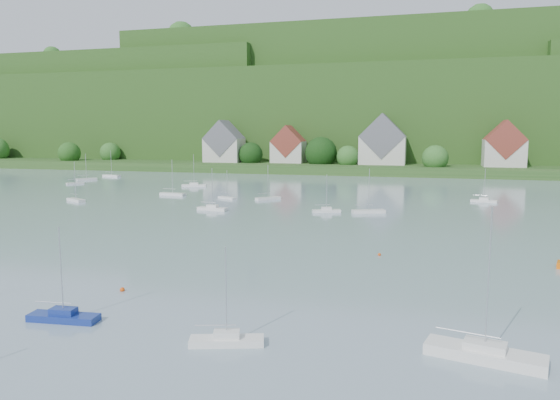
% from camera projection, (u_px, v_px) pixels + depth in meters
% --- Properties ---
extents(far_shore_strip, '(600.00, 60.00, 3.00)m').
position_uv_depth(far_shore_strip, '(371.00, 166.00, 201.37)').
color(far_shore_strip, '#254A1C').
rests_on(far_shore_strip, ground).
extents(forested_ridge, '(620.00, 181.22, 69.89)m').
position_uv_depth(forested_ridge, '(387.00, 115.00, 264.07)').
color(forested_ridge, '#1F4415').
rests_on(forested_ridge, ground).
extents(village_building_0, '(14.00, 10.40, 16.00)m').
position_uv_depth(village_building_0, '(224.00, 145.00, 202.40)').
color(village_building_0, beige).
rests_on(village_building_0, far_shore_strip).
extents(village_building_1, '(12.00, 9.36, 14.00)m').
position_uv_depth(village_building_1, '(288.00, 147.00, 197.82)').
color(village_building_1, beige).
rests_on(village_building_1, far_shore_strip).
extents(village_building_2, '(16.00, 11.44, 18.00)m').
position_uv_depth(village_building_2, '(383.00, 144.00, 187.45)').
color(village_building_2, beige).
rests_on(village_building_2, far_shore_strip).
extents(village_building_3, '(13.00, 10.40, 15.50)m').
position_uv_depth(village_building_3, '(504.00, 147.00, 175.11)').
color(village_building_3, beige).
rests_on(village_building_3, far_shore_strip).
extents(near_sailboat_1, '(5.63, 2.06, 7.44)m').
position_uv_depth(near_sailboat_1, '(64.00, 316.00, 40.73)').
color(near_sailboat_1, navy).
rests_on(near_sailboat_1, ground).
extents(near_sailboat_3, '(5.30, 2.87, 6.89)m').
position_uv_depth(near_sailboat_3, '(227.00, 339.00, 36.20)').
color(near_sailboat_3, white).
rests_on(near_sailboat_3, ground).
extents(near_sailboat_4, '(7.65, 3.73, 9.96)m').
position_uv_depth(near_sailboat_4, '(485.00, 353.00, 33.72)').
color(near_sailboat_4, white).
rests_on(near_sailboat_4, ground).
extents(mooring_buoy_0, '(0.46, 0.46, 0.46)m').
position_uv_depth(mooring_buoy_0, '(122.00, 291.00, 48.46)').
color(mooring_buoy_0, '#E04B0E').
rests_on(mooring_buoy_0, ground).
extents(mooring_buoy_1, '(0.45, 0.45, 0.45)m').
position_uv_depth(mooring_buoy_1, '(77.00, 314.00, 42.32)').
color(mooring_buoy_1, silver).
rests_on(mooring_buoy_1, ground).
extents(mooring_buoy_3, '(0.38, 0.38, 0.38)m').
position_uv_depth(mooring_buoy_3, '(379.00, 255.00, 62.39)').
color(mooring_buoy_3, '#E04B0E').
rests_on(mooring_buoy_3, ground).
extents(far_sailboat_cluster, '(187.54, 67.41, 8.71)m').
position_uv_depth(far_sailboat_cluster, '(362.00, 195.00, 119.75)').
color(far_sailboat_cluster, white).
rests_on(far_sailboat_cluster, ground).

